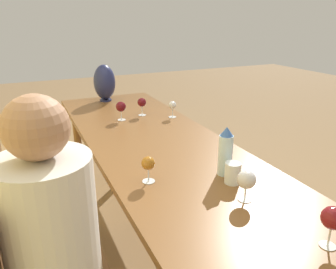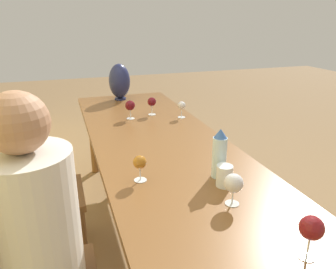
% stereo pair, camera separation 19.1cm
% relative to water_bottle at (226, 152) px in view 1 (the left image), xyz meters
% --- Properties ---
extents(ground_plane, '(14.00, 14.00, 0.00)m').
position_rel_water_bottle_xyz_m(ground_plane, '(0.34, 0.13, -0.88)').
color(ground_plane, olive).
extents(dining_table, '(3.15, 0.84, 0.76)m').
position_rel_water_bottle_xyz_m(dining_table, '(0.34, 0.13, -0.19)').
color(dining_table, brown).
rests_on(dining_table, ground_plane).
extents(water_bottle, '(0.07, 0.07, 0.25)m').
position_rel_water_bottle_xyz_m(water_bottle, '(0.00, 0.00, 0.00)').
color(water_bottle, silver).
rests_on(water_bottle, dining_table).
extents(water_tumbler, '(0.08, 0.08, 0.10)m').
position_rel_water_bottle_xyz_m(water_tumbler, '(-0.09, 0.02, -0.07)').
color(water_tumbler, silver).
rests_on(water_tumbler, dining_table).
extents(vase, '(0.20, 0.20, 0.34)m').
position_rel_water_bottle_xyz_m(vase, '(1.74, 0.17, 0.05)').
color(vase, '#1E234C').
rests_on(vase, dining_table).
extents(wine_glass_0, '(0.06, 0.06, 0.13)m').
position_rel_water_bottle_xyz_m(wine_glass_0, '(1.00, -0.18, -0.03)').
color(wine_glass_0, silver).
rests_on(wine_glass_0, dining_table).
extents(wine_glass_1, '(0.07, 0.07, 0.13)m').
position_rel_water_bottle_xyz_m(wine_glass_1, '(0.08, 0.38, -0.03)').
color(wine_glass_1, silver).
rests_on(wine_glass_1, dining_table).
extents(wine_glass_2, '(0.08, 0.08, 0.15)m').
position_rel_water_bottle_xyz_m(wine_glass_2, '(-0.61, -0.02, -0.01)').
color(wine_glass_2, silver).
rests_on(wine_glass_2, dining_table).
extents(wine_glass_4, '(0.07, 0.07, 0.14)m').
position_rel_water_bottle_xyz_m(wine_glass_4, '(1.15, 0.02, -0.02)').
color(wine_glass_4, silver).
rests_on(wine_glass_4, dining_table).
extents(wine_glass_5, '(0.08, 0.08, 0.14)m').
position_rel_water_bottle_xyz_m(wine_glass_5, '(-0.25, 0.06, -0.03)').
color(wine_glass_5, silver).
rests_on(wine_glass_5, dining_table).
extents(wine_glass_7, '(0.08, 0.08, 0.14)m').
position_rel_water_bottle_xyz_m(wine_glass_7, '(1.09, 0.21, -0.02)').
color(wine_glass_7, silver).
rests_on(wine_glass_7, dining_table).
extents(chair_far, '(0.44, 0.44, 0.97)m').
position_rel_water_bottle_xyz_m(chair_far, '(0.64, 0.93, -0.37)').
color(chair_far, brown).
rests_on(chair_far, ground_plane).
extents(person_near, '(0.34, 0.34, 1.29)m').
position_rel_water_bottle_xyz_m(person_near, '(-0.15, 0.84, -0.19)').
color(person_near, '#2D2D38').
rests_on(person_near, ground_plane).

